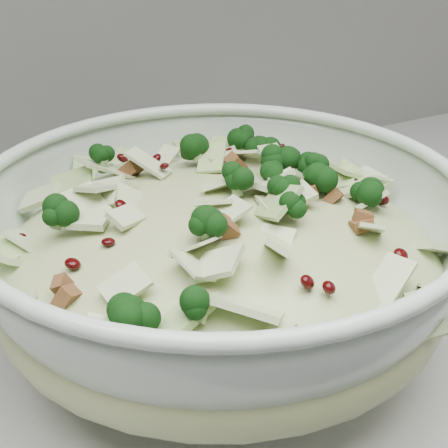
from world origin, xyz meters
TOP-DOWN VIEW (x-y plane):
  - mixing_bowl at (0.24, 1.60)m, footprint 0.49×0.49m
  - salad at (0.24, 1.60)m, footprint 0.41×0.41m

SIDE VIEW (x-z plane):
  - mixing_bowl at x=0.24m, z-range 0.90..1.06m
  - salad at x=0.24m, z-range 0.93..1.08m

